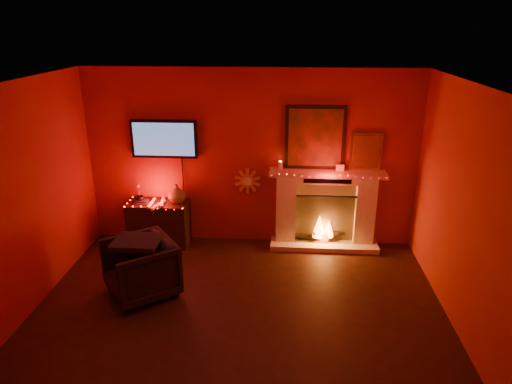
# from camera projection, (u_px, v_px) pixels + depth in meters

# --- Properties ---
(room) EXTENTS (5.00, 5.00, 5.00)m
(room) POSITION_uv_depth(u_px,v_px,m) (231.00, 229.00, 4.56)
(room) COLOR black
(room) RESTS_ON ground
(floor) EXTENTS (5.00, 5.00, 0.00)m
(floor) POSITION_uv_depth(u_px,v_px,m) (234.00, 340.00, 5.03)
(floor) COLOR black
(floor) RESTS_ON ground
(fireplace) EXTENTS (1.72, 0.40, 2.18)m
(fireplace) POSITION_uv_depth(u_px,v_px,m) (325.00, 202.00, 6.94)
(fireplace) COLOR #F6E2CF
(fireplace) RESTS_ON floor
(tv) EXTENTS (1.00, 0.07, 1.24)m
(tv) POSITION_uv_depth(u_px,v_px,m) (164.00, 139.00, 6.83)
(tv) COLOR black
(tv) RESTS_ON room
(sunburst_clock) EXTENTS (0.40, 0.03, 0.40)m
(sunburst_clock) POSITION_uv_depth(u_px,v_px,m) (248.00, 181.00, 7.00)
(sunburst_clock) COLOR orange
(sunburst_clock) RESTS_ON room
(console_table) EXTENTS (0.92, 0.59, 0.99)m
(console_table) POSITION_uv_depth(u_px,v_px,m) (160.00, 221.00, 7.10)
(console_table) COLOR black
(console_table) RESTS_ON floor
(armchair) EXTENTS (1.13, 1.12, 0.74)m
(armchair) POSITION_uv_depth(u_px,v_px,m) (141.00, 268.00, 5.76)
(armchair) COLOR black
(armchair) RESTS_ON floor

